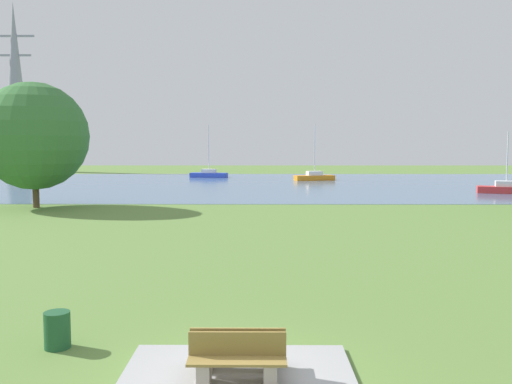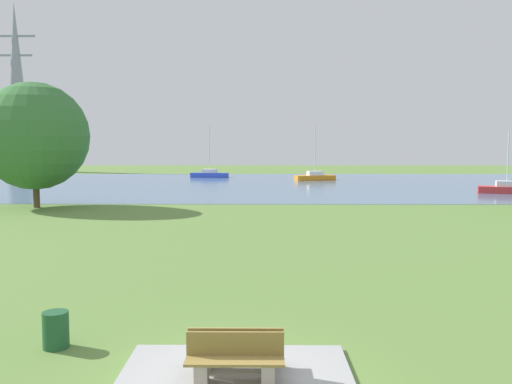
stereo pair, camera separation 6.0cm
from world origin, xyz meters
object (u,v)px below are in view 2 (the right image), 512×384
object	(u,v)px
litter_bin	(56,330)
sailboat_red	(507,189)
bench_facing_inland	(235,363)
tree_west_near	(34,136)
bench_facing_water	(236,352)
electricity_pylon	(17,87)
sailboat_orange	(315,177)
sailboat_blue	(209,174)

from	to	relation	value
litter_bin	sailboat_red	size ratio (longest dim) A/B	0.15
bench_facing_inland	tree_west_near	xyz separation A→B (m)	(-15.10, 28.21, 4.48)
bench_facing_inland	litter_bin	size ratio (longest dim) A/B	2.25
litter_bin	tree_west_near	bearing A→B (deg)	112.93
bench_facing_inland	bench_facing_water	bearing A→B (deg)	90.00
bench_facing_water	sailboat_red	xyz separation A→B (m)	(22.38, 38.70, -0.02)
bench_facing_inland	electricity_pylon	distance (m)	88.81
bench_facing_inland	sailboat_orange	world-z (taller)	sailboat_orange
bench_facing_water	electricity_pylon	xyz separation A→B (m)	(-38.50, 78.44, 12.93)
litter_bin	sailboat_blue	xyz separation A→B (m)	(-2.22, 60.08, 0.06)
bench_facing_inland	electricity_pylon	xyz separation A→B (m)	(-38.50, 78.98, 12.93)
sailboat_blue	electricity_pylon	world-z (taller)	electricity_pylon
bench_facing_water	sailboat_red	distance (m)	44.71
litter_bin	tree_west_near	xyz separation A→B (m)	(-11.11, 26.27, 4.55)
bench_facing_inland	litter_bin	distance (m)	4.44
bench_facing_water	sailboat_red	size ratio (longest dim) A/B	0.33
tree_west_near	bench_facing_inland	bearing A→B (deg)	-61.84
bench_facing_water	sailboat_blue	bearing A→B (deg)	95.76
electricity_pylon	litter_bin	bearing A→B (deg)	-65.87
sailboat_red	tree_west_near	distance (m)	39.33
bench_facing_water	sailboat_red	world-z (taller)	sailboat_red
tree_west_near	sailboat_orange	bearing A→B (deg)	51.99
sailboat_red	tree_west_near	world-z (taller)	tree_west_near
litter_bin	sailboat_orange	world-z (taller)	sailboat_orange
bench_facing_water	electricity_pylon	distance (m)	88.33
bench_facing_inland	sailboat_blue	size ratio (longest dim) A/B	0.27
sailboat_red	sailboat_orange	bearing A→B (deg)	131.60
sailboat_orange	tree_west_near	bearing A→B (deg)	-128.01
litter_bin	sailboat_red	xyz separation A→B (m)	(26.37, 37.30, 0.05)
sailboat_red	sailboat_orange	size ratio (longest dim) A/B	0.81
sailboat_red	sailboat_blue	size ratio (longest dim) A/B	0.81
bench_facing_water	litter_bin	bearing A→B (deg)	160.62
sailboat_blue	tree_west_near	bearing A→B (deg)	-104.74
sailboat_orange	bench_facing_inland	bearing A→B (deg)	-97.09
litter_bin	sailboat_blue	world-z (taller)	sailboat_blue
sailboat_red	electricity_pylon	size ratio (longest dim) A/B	0.20
bench_facing_water	tree_west_near	bearing A→B (deg)	118.63
sailboat_blue	tree_west_near	size ratio (longest dim) A/B	0.79
sailboat_red	electricity_pylon	world-z (taller)	electricity_pylon
sailboat_orange	tree_west_near	size ratio (longest dim) A/B	0.78
sailboat_orange	tree_west_near	xyz separation A→B (m)	(-22.13, -28.32, 4.48)
bench_facing_water	bench_facing_inland	size ratio (longest dim) A/B	1.00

